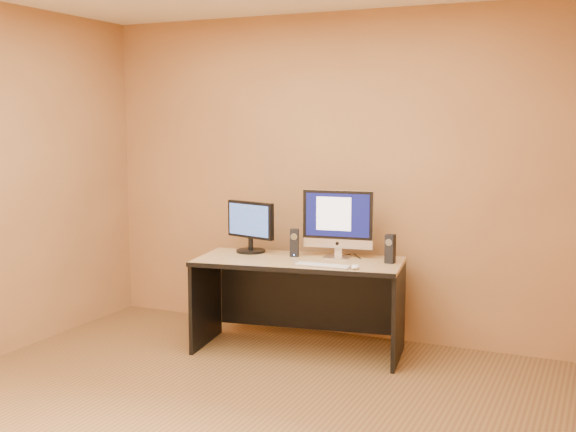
{
  "coord_description": "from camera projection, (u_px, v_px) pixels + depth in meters",
  "views": [
    {
      "loc": [
        2.1,
        -3.47,
        1.74
      ],
      "look_at": [
        -0.06,
        1.31,
        1.05
      ],
      "focal_mm": 45.0,
      "sensor_mm": 36.0,
      "label": 1
    }
  ],
  "objects": [
    {
      "name": "floor",
      "position": [
        205.0,
        421.0,
        4.22
      ],
      "size": [
        4.0,
        4.0,
        0.0
      ],
      "primitive_type": "plane",
      "color": "brown",
      "rests_on": "ground"
    },
    {
      "name": "imac",
      "position": [
        337.0,
        223.0,
        5.44
      ],
      "size": [
        0.57,
        0.27,
        0.53
      ],
      "primitive_type": null,
      "rotation": [
        0.0,
        0.0,
        0.13
      ],
      "color": "#AFAFB3",
      "rests_on": "desk"
    },
    {
      "name": "cable_b",
      "position": [
        343.0,
        255.0,
        5.55
      ],
      "size": [
        0.08,
        0.16,
        0.01
      ],
      "primitive_type": "cylinder",
      "rotation": [
        1.57,
        0.0,
        -0.46
      ],
      "color": "black",
      "rests_on": "desk"
    },
    {
      "name": "walls",
      "position": [
        201.0,
        200.0,
        4.05
      ],
      "size": [
        4.0,
        4.0,
        2.6
      ],
      "primitive_type": null,
      "color": "#AA7844",
      "rests_on": "ground"
    },
    {
      "name": "cable_a",
      "position": [
        357.0,
        256.0,
        5.52
      ],
      "size": [
        0.12,
        0.18,
        0.01
      ],
      "primitive_type": "cylinder",
      "rotation": [
        1.57,
        0.0,
        0.57
      ],
      "color": "black",
      "rests_on": "desk"
    },
    {
      "name": "second_monitor",
      "position": [
        251.0,
        227.0,
        5.69
      ],
      "size": [
        0.51,
        0.34,
        0.4
      ],
      "primitive_type": null,
      "rotation": [
        0.0,
        0.0,
        -0.27
      ],
      "color": "black",
      "rests_on": "desk"
    },
    {
      "name": "speaker_left",
      "position": [
        294.0,
        243.0,
        5.52
      ],
      "size": [
        0.08,
        0.09,
        0.21
      ],
      "primitive_type": null,
      "rotation": [
        0.0,
        0.0,
        0.32
      ],
      "color": "black",
      "rests_on": "desk"
    },
    {
      "name": "speaker_right",
      "position": [
        390.0,
        249.0,
        5.26
      ],
      "size": [
        0.07,
        0.07,
        0.21
      ],
      "primitive_type": null,
      "rotation": [
        0.0,
        0.0,
        -0.04
      ],
      "color": "black",
      "rests_on": "desk"
    },
    {
      "name": "keyboard",
      "position": [
        322.0,
        266.0,
        5.14
      ],
      "size": [
        0.42,
        0.12,
        0.02
      ],
      "primitive_type": "cube",
      "rotation": [
        0.0,
        0.0,
        0.03
      ],
      "color": "silver",
      "rests_on": "desk"
    },
    {
      "name": "desk",
      "position": [
        299.0,
        306.0,
        5.45
      ],
      "size": [
        1.62,
        0.9,
        0.71
      ],
      "primitive_type": null,
      "rotation": [
        0.0,
        0.0,
        0.15
      ],
      "color": "tan",
      "rests_on": "ground"
    },
    {
      "name": "mouse",
      "position": [
        355.0,
        267.0,
        5.06
      ],
      "size": [
        0.06,
        0.1,
        0.03
      ],
      "primitive_type": "ellipsoid",
      "rotation": [
        0.0,
        0.0,
        0.03
      ],
      "color": "white",
      "rests_on": "desk"
    }
  ]
}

